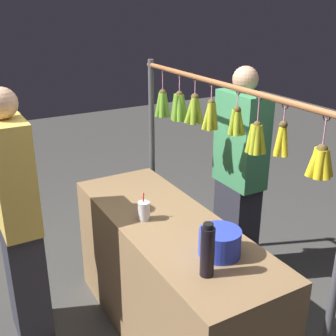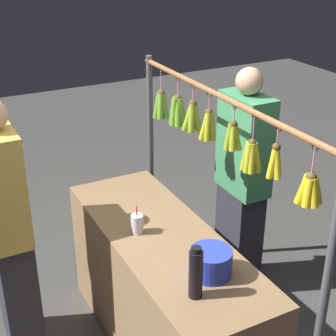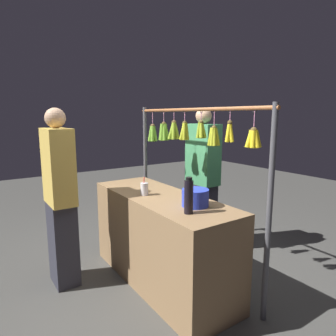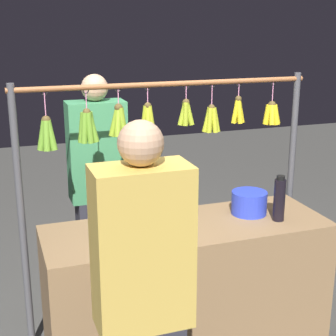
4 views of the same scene
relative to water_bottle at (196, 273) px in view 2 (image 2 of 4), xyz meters
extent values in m
cube|color=olive|center=(0.54, -0.10, -0.56)|extent=(1.69, 0.59, 0.85)
cylinder|color=#4C4C51|center=(-0.37, -0.47, -0.15)|extent=(0.04, 0.04, 1.68)
cylinder|color=#4C4C51|center=(1.46, -0.47, -0.15)|extent=(0.04, 0.04, 1.68)
cylinder|color=#9E6038|center=(0.54, -0.47, 0.65)|extent=(1.90, 0.03, 0.03)
torus|color=black|center=(-0.19, -0.47, 0.63)|extent=(0.04, 0.01, 0.04)
cylinder|color=pink|center=(-0.19, -0.47, 0.56)|extent=(0.01, 0.01, 0.15)
sphere|color=brown|center=(-0.19, -0.47, 0.49)|extent=(0.05, 0.05, 0.05)
cylinder|color=yellow|center=(-0.16, -0.47, 0.42)|extent=(0.06, 0.04, 0.14)
cylinder|color=yellow|center=(-0.18, -0.44, 0.42)|extent=(0.05, 0.07, 0.14)
cylinder|color=yellow|center=(-0.21, -0.44, 0.42)|extent=(0.06, 0.06, 0.14)
cylinder|color=yellow|center=(-0.22, -0.46, 0.42)|extent=(0.07, 0.04, 0.14)
cylinder|color=yellow|center=(-0.21, -0.49, 0.42)|extent=(0.06, 0.07, 0.14)
cylinder|color=yellow|center=(-0.18, -0.49, 0.42)|extent=(0.05, 0.07, 0.14)
torus|color=black|center=(0.06, -0.47, 0.63)|extent=(0.04, 0.01, 0.04)
cylinder|color=pink|center=(0.06, -0.47, 0.58)|extent=(0.01, 0.01, 0.09)
sphere|color=brown|center=(0.06, -0.47, 0.54)|extent=(0.04, 0.04, 0.04)
cylinder|color=yellow|center=(0.07, -0.47, 0.46)|extent=(0.06, 0.03, 0.16)
cylinder|color=yellow|center=(0.06, -0.45, 0.46)|extent=(0.04, 0.06, 0.16)
cylinder|color=yellow|center=(0.04, -0.46, 0.46)|extent=(0.07, 0.03, 0.16)
cylinder|color=yellow|center=(0.06, -0.48, 0.46)|extent=(0.03, 0.06, 0.16)
torus|color=black|center=(0.25, -0.47, 0.63)|extent=(0.04, 0.01, 0.04)
cylinder|color=pink|center=(0.25, -0.47, 0.56)|extent=(0.01, 0.01, 0.14)
sphere|color=brown|center=(0.25, -0.47, 0.49)|extent=(0.04, 0.04, 0.04)
cylinder|color=#ADB725|center=(0.27, -0.46, 0.41)|extent=(0.07, 0.04, 0.16)
cylinder|color=#ADB725|center=(0.27, -0.44, 0.41)|extent=(0.05, 0.05, 0.16)
cylinder|color=#ADB725|center=(0.24, -0.44, 0.41)|extent=(0.04, 0.05, 0.16)
cylinder|color=#ADB725|center=(0.22, -0.45, 0.41)|extent=(0.06, 0.05, 0.16)
cylinder|color=#ADB725|center=(0.22, -0.48, 0.41)|extent=(0.06, 0.05, 0.16)
cylinder|color=#ADB725|center=(0.24, -0.49, 0.41)|extent=(0.04, 0.07, 0.16)
cylinder|color=#ADB725|center=(0.26, -0.49, 0.41)|extent=(0.05, 0.06, 0.16)
torus|color=black|center=(0.42, -0.47, 0.63)|extent=(0.04, 0.01, 0.04)
cylinder|color=pink|center=(0.42, -0.47, 0.58)|extent=(0.01, 0.01, 0.10)
sphere|color=brown|center=(0.42, -0.47, 0.53)|extent=(0.04, 0.04, 0.04)
cylinder|color=#9BB127|center=(0.44, -0.46, 0.46)|extent=(0.07, 0.04, 0.15)
cylinder|color=#9BB127|center=(0.43, -0.45, 0.46)|extent=(0.04, 0.05, 0.15)
cylinder|color=#9BB127|center=(0.40, -0.45, 0.46)|extent=(0.06, 0.05, 0.15)
cylinder|color=#9BB127|center=(0.40, -0.48, 0.46)|extent=(0.06, 0.06, 0.15)
cylinder|color=#9BB127|center=(0.43, -0.49, 0.46)|extent=(0.04, 0.05, 0.15)
torus|color=black|center=(0.67, -0.47, 0.63)|extent=(0.04, 0.02, 0.04)
cylinder|color=pink|center=(0.67, -0.47, 0.58)|extent=(0.01, 0.01, 0.11)
sphere|color=brown|center=(0.67, -0.47, 0.52)|extent=(0.04, 0.04, 0.04)
cylinder|color=#ABB625|center=(0.69, -0.47, 0.44)|extent=(0.05, 0.04, 0.17)
cylinder|color=#ABB625|center=(0.68, -0.45, 0.44)|extent=(0.04, 0.07, 0.17)
cylinder|color=#ABB625|center=(0.66, -0.45, 0.44)|extent=(0.05, 0.05, 0.17)
cylinder|color=#ABB625|center=(0.66, -0.48, 0.44)|extent=(0.05, 0.05, 0.17)
cylinder|color=#ABB625|center=(0.68, -0.49, 0.44)|extent=(0.04, 0.06, 0.17)
torus|color=black|center=(0.85, -0.47, 0.63)|extent=(0.04, 0.01, 0.04)
cylinder|color=pink|center=(0.85, -0.47, 0.58)|extent=(0.01, 0.01, 0.11)
sphere|color=brown|center=(0.85, -0.47, 0.52)|extent=(0.05, 0.05, 0.05)
cylinder|color=#88AB29|center=(0.88, -0.46, 0.44)|extent=(0.08, 0.04, 0.18)
cylinder|color=#88AB29|center=(0.86, -0.44, 0.44)|extent=(0.06, 0.08, 0.18)
cylinder|color=#88AB29|center=(0.84, -0.45, 0.44)|extent=(0.06, 0.06, 0.18)
cylinder|color=#88AB29|center=(0.84, -0.48, 0.44)|extent=(0.07, 0.07, 0.18)
cylinder|color=#88AB29|center=(0.86, -0.49, 0.44)|extent=(0.05, 0.07, 0.18)
torus|color=black|center=(1.05, -0.47, 0.63)|extent=(0.04, 0.01, 0.04)
cylinder|color=pink|center=(1.05, -0.47, 0.57)|extent=(0.01, 0.01, 0.12)
sphere|color=brown|center=(1.05, -0.47, 0.51)|extent=(0.05, 0.05, 0.05)
cylinder|color=#68A02D|center=(1.08, -0.46, 0.42)|extent=(0.06, 0.04, 0.18)
cylinder|color=#68A02D|center=(1.07, -0.44, 0.42)|extent=(0.05, 0.05, 0.18)
cylinder|color=#68A02D|center=(1.04, -0.44, 0.42)|extent=(0.04, 0.06, 0.18)
cylinder|color=#68A02D|center=(1.02, -0.45, 0.42)|extent=(0.07, 0.06, 0.19)
cylinder|color=#68A02D|center=(1.02, -0.48, 0.42)|extent=(0.06, 0.05, 0.18)
cylinder|color=#68A02D|center=(1.04, -0.50, 0.42)|extent=(0.05, 0.08, 0.18)
cylinder|color=#68A02D|center=(1.07, -0.49, 0.42)|extent=(0.07, 0.07, 0.19)
torus|color=black|center=(1.28, -0.47, 0.63)|extent=(0.04, 0.02, 0.04)
cylinder|color=pink|center=(1.28, -0.47, 0.55)|extent=(0.01, 0.01, 0.16)
sphere|color=brown|center=(1.28, -0.47, 0.47)|extent=(0.05, 0.05, 0.05)
cylinder|color=#67A02D|center=(1.31, -0.46, 0.39)|extent=(0.07, 0.04, 0.18)
cylinder|color=#67A02D|center=(1.29, -0.44, 0.39)|extent=(0.05, 0.07, 0.18)
cylinder|color=#67A02D|center=(1.26, -0.45, 0.39)|extent=(0.07, 0.06, 0.18)
cylinder|color=#67A02D|center=(1.26, -0.48, 0.39)|extent=(0.07, 0.06, 0.18)
cylinder|color=#67A02D|center=(1.29, -0.49, 0.39)|extent=(0.05, 0.06, 0.18)
cylinder|color=black|center=(0.00, 0.00, -0.01)|extent=(0.07, 0.07, 0.25)
cylinder|color=black|center=(0.00, 0.00, 0.13)|extent=(0.05, 0.05, 0.02)
cylinder|color=blue|center=(0.11, -0.16, -0.06)|extent=(0.22, 0.22, 0.14)
cylinder|color=silver|center=(0.65, 0.01, -0.08)|extent=(0.07, 0.07, 0.12)
cylinder|color=red|center=(0.66, 0.01, -0.05)|extent=(0.01, 0.02, 0.17)
cube|color=#2D2D38|center=(0.91, -0.91, -0.59)|extent=(0.32, 0.21, 0.79)
cube|color=#3F8C59|center=(0.91, -0.91, 0.15)|extent=(0.40, 0.21, 0.69)
sphere|color=tan|center=(0.91, -0.91, 0.59)|extent=(0.18, 0.18, 0.18)
cube|color=#2D2D38|center=(1.05, 0.67, -0.59)|extent=(0.31, 0.21, 0.79)
cube|color=gold|center=(1.05, 0.67, 0.14)|extent=(0.39, 0.21, 0.69)
camera|label=1|loc=(-1.43, 1.02, 1.11)|focal=46.06mm
camera|label=2|loc=(-1.69, 1.03, 1.48)|focal=54.62mm
camera|label=3|loc=(-1.72, 1.35, 0.60)|focal=32.17mm
camera|label=4|loc=(1.57, 2.48, 1.02)|focal=54.50mm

